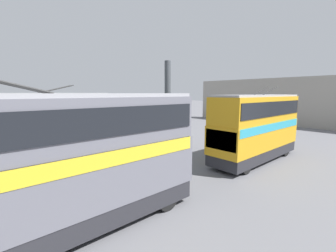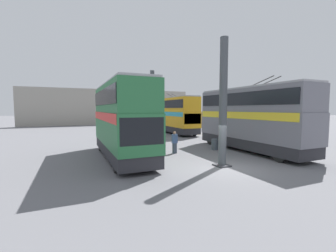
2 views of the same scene
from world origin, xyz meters
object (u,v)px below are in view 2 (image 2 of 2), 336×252
at_px(person_aisle_midway, 175,142).
at_px(person_by_right_row, 149,143).
at_px(bus_left_far, 176,113).
at_px(oil_drum, 215,144).
at_px(bus_left_near, 250,115).
at_px(bus_right_near, 122,116).

relative_size(person_aisle_midway, person_by_right_row, 1.04).
xyz_separation_m(bus_left_far, oil_drum, (-12.53, 2.35, -2.42)).
relative_size(person_by_right_row, oil_drum, 1.77).
bearing_deg(oil_drum, person_aisle_midway, 89.72).
distance_m(bus_left_near, bus_right_near, 10.30).
xyz_separation_m(bus_right_near, person_by_right_row, (0.28, -2.10, -2.09)).
bearing_deg(bus_left_far, person_by_right_row, 146.51).
distance_m(bus_left_far, bus_right_near, 16.12).
relative_size(bus_left_near, person_aisle_midway, 6.29).
xyz_separation_m(person_aisle_midway, oil_drum, (-0.02, -3.73, -0.44)).
distance_m(bus_right_near, person_by_right_row, 2.98).
relative_size(bus_left_near, person_by_right_row, 6.55).
xyz_separation_m(person_aisle_midway, person_by_right_row, (0.29, 2.00, -0.04)).
bearing_deg(person_by_right_row, person_aisle_midway, 153.46).
xyz_separation_m(bus_left_near, oil_drum, (1.52, 2.35, -2.50)).
relative_size(bus_left_far, oil_drum, 10.06).
xyz_separation_m(bus_left_near, person_by_right_row, (1.83, 8.08, -2.09)).
height_order(bus_left_far, person_by_right_row, bus_left_far).
bearing_deg(person_aisle_midway, bus_right_near, -93.52).
height_order(bus_left_near, bus_left_far, bus_left_near).
height_order(bus_left_far, person_aisle_midway, bus_left_far).
bearing_deg(oil_drum, bus_left_near, -122.91).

